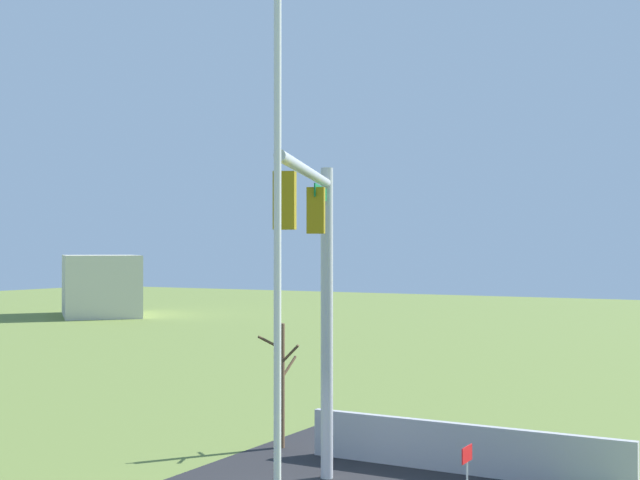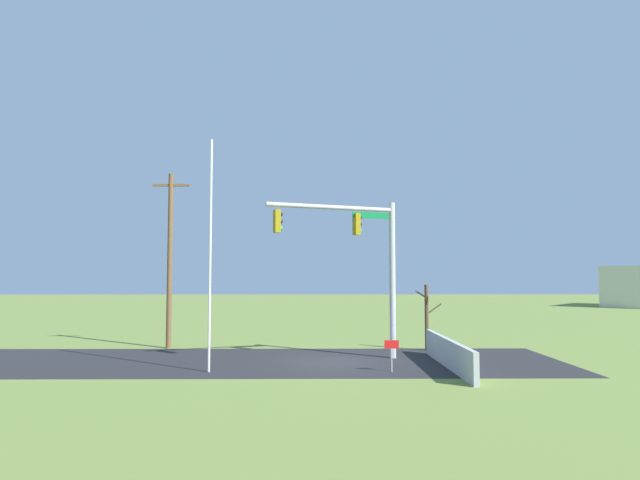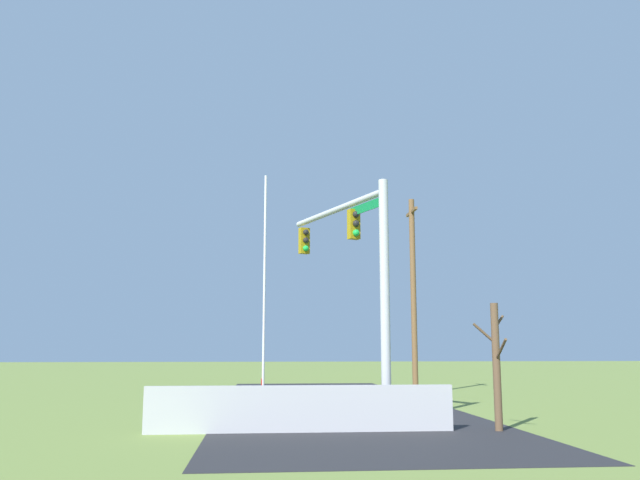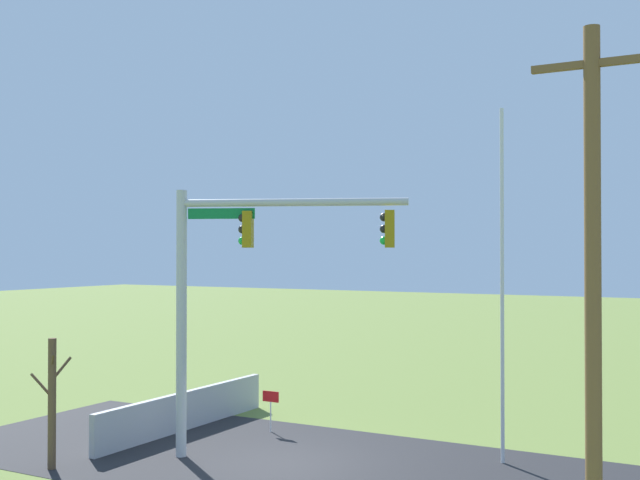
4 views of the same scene
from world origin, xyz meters
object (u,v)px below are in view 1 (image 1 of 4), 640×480
Objects in this scene: distant_building at (100,285)px; signal_mast at (318,266)px; bare_tree at (281,383)px; flagpole at (277,298)px; open_sign at (467,462)px.

signal_mast is at bearing -179.11° from distant_building.
bare_tree is at bearing 41.39° from signal_mast.
flagpole is at bearing 178.29° from distant_building.
flagpole is at bearing 179.32° from open_sign.
open_sign is (0.85, -2.98, -3.94)m from signal_mast.
signal_mast reaches higher than bare_tree.
open_sign is at bearing -74.13° from signal_mast.
distant_building is at bearing 45.51° from flagpole.
flagpole reaches higher than distant_building.
open_sign is 55.09m from distant_building.
flagpole reaches higher than bare_tree.
distant_building is (35.63, 39.71, -2.47)m from signal_mast.
signal_mast is at bearing 24.93° from flagpole.
flagpole reaches higher than open_sign.
distant_building is (32.17, 36.66, 0.68)m from bare_tree.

